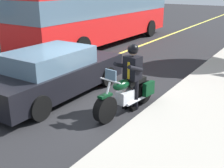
{
  "coord_description": "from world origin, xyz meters",
  "views": [
    {
      "loc": [
        6.01,
        4.82,
        3.12
      ],
      "look_at": [
        0.44,
        1.19,
        0.75
      ],
      "focal_mm": 45.01,
      "sensor_mm": 36.0,
      "label": 1
    }
  ],
  "objects_px": {
    "motorcycle_main": "(127,94)",
    "car_dark": "(54,73)",
    "rider_main": "(132,71)",
    "bus_near": "(101,9)"
  },
  "relations": [
    {
      "from": "rider_main",
      "to": "bus_near",
      "type": "height_order",
      "value": "bus_near"
    },
    {
      "from": "rider_main",
      "to": "car_dark",
      "type": "distance_m",
      "value": 2.44
    },
    {
      "from": "motorcycle_main",
      "to": "car_dark",
      "type": "distance_m",
      "value": 2.38
    },
    {
      "from": "car_dark",
      "to": "rider_main",
      "type": "bearing_deg",
      "value": 99.76
    },
    {
      "from": "rider_main",
      "to": "bus_near",
      "type": "distance_m",
      "value": 8.69
    },
    {
      "from": "motorcycle_main",
      "to": "bus_near",
      "type": "xyz_separation_m",
      "value": [
        -6.79,
        -5.57,
        1.42
      ]
    },
    {
      "from": "motorcycle_main",
      "to": "rider_main",
      "type": "relative_size",
      "value": 1.27
    },
    {
      "from": "rider_main",
      "to": "car_dark",
      "type": "xyz_separation_m",
      "value": [
        0.41,
        -2.38,
        -0.35
      ]
    },
    {
      "from": "bus_near",
      "to": "car_dark",
      "type": "xyz_separation_m",
      "value": [
        7.01,
        3.22,
        -1.18
      ]
    },
    {
      "from": "bus_near",
      "to": "car_dark",
      "type": "relative_size",
      "value": 2.4
    }
  ]
}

